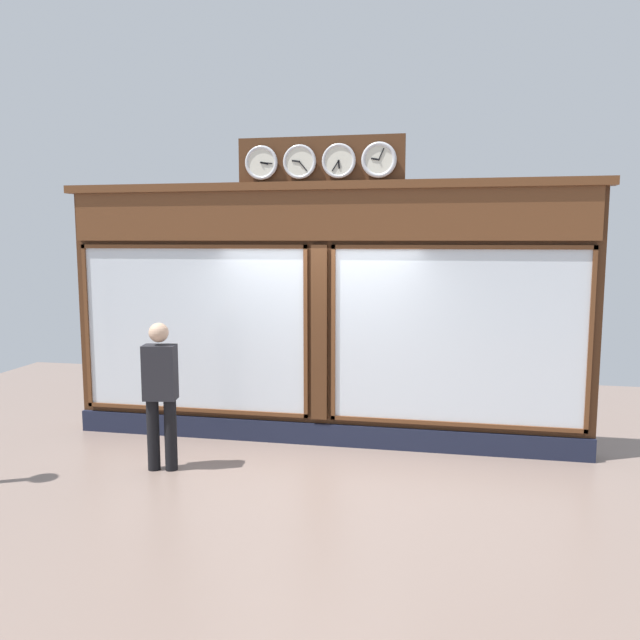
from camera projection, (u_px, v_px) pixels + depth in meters
ground_plane at (257, 549)px, 5.33m from camera, size 14.00×14.00×0.00m
shop_facade at (322, 313)px, 7.97m from camera, size 6.75×0.42×3.84m
pedestrian at (161, 390)px, 7.06m from camera, size 0.39×0.27×1.69m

